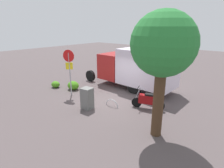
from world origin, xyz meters
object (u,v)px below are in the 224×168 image
Objects in this scene: box_truck_near at (135,67)px; street_tree at (163,46)px; stop_sign at (69,66)px; utility_cabinet at (87,98)px; motorcycle at (149,100)px; bike_rack_hoop at (112,106)px.

box_truck_near is 6.31m from street_tree.
street_tree is (-3.96, 4.46, 2.07)m from box_truck_near.
street_tree is (-6.41, 0.58, 1.67)m from stop_sign.
utility_cabinet is at bearing 90.13° from box_truck_near.
stop_sign is (2.45, 3.88, 0.39)m from box_truck_near.
bike_rack_hoop is at bearing 12.28° from motorcycle.
stop_sign is at bearing -2.20° from motorcycle.
stop_sign is at bearing 59.32° from box_truck_near.
box_truck_near is at bearing -122.28° from stop_sign.
utility_cabinet is (2.63, 2.09, 0.07)m from motorcycle.
motorcycle is 3.36m from utility_cabinet.
motorcycle is 2.10m from bike_rack_hoop.
box_truck_near is at bearing -91.46° from utility_cabinet.
box_truck_near reaches higher than bike_rack_hoop.
motorcycle is 0.59× the size of stop_sign.
motorcycle is at bearing -53.65° from street_tree.
street_tree reaches higher than stop_sign.
street_tree is 5.10m from utility_cabinet.
box_truck_near is at bearing -48.42° from street_tree.
motorcycle is 3.98m from street_tree.
street_tree reaches higher than box_truck_near.
utility_cabinet is at bearing 163.13° from stop_sign.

